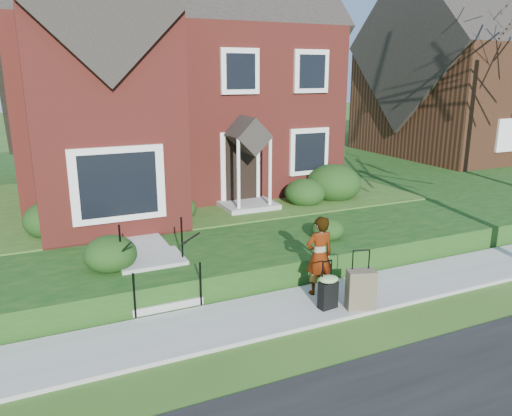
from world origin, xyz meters
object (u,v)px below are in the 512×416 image
front_steps (156,274)px  woman (319,256)px  suitcase_black (328,290)px  suitcase_olive (361,289)px

front_steps → woman: woman is taller
front_steps → suitcase_black: bearing=-37.2°
woman → suitcase_black: bearing=76.6°
suitcase_black → suitcase_olive: 0.64m
woman → suitcase_olive: woman is taller
woman → suitcase_black: size_ratio=1.72×
suitcase_black → front_steps: bearing=136.3°
woman → suitcase_olive: (0.38, -0.93, -0.44)m
woman → suitcase_olive: size_ratio=1.42×
suitcase_olive → woman: bearing=130.6°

